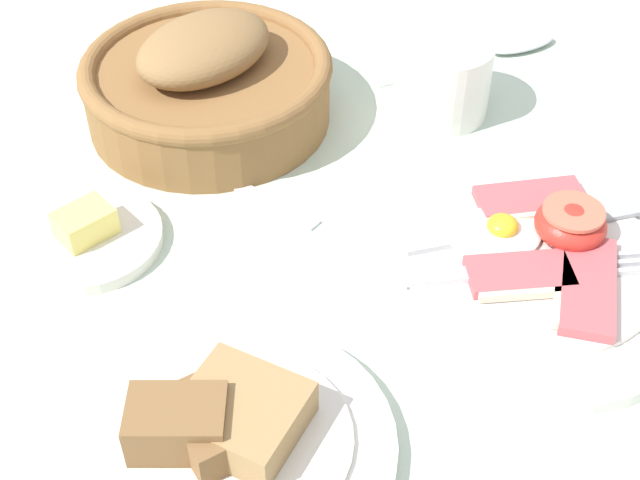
% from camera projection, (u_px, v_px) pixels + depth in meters
% --- Properties ---
extents(ground_plane, '(3.00, 3.00, 0.00)m').
position_uv_depth(ground_plane, '(470.00, 295.00, 0.63)').
color(ground_plane, '#B7CCB7').
extents(breakfast_plate, '(0.26, 0.26, 0.04)m').
position_uv_depth(breakfast_plate, '(529.00, 255.00, 0.64)').
color(breakfast_plate, silver).
rests_on(breakfast_plate, ground_plane).
extents(bread_plate, '(0.19, 0.19, 0.05)m').
position_uv_depth(bread_plate, '(233.00, 437.00, 0.52)').
color(bread_plate, silver).
rests_on(bread_plate, ground_plane).
extents(sugar_cup, '(0.08, 0.08, 0.07)m').
position_uv_depth(sugar_cup, '(443.00, 76.00, 0.77)').
color(sugar_cup, white).
rests_on(sugar_cup, ground_plane).
extents(bread_basket, '(0.21, 0.21, 0.09)m').
position_uv_depth(bread_basket, '(207.00, 82.00, 0.76)').
color(bread_basket, brown).
rests_on(bread_basket, ground_plane).
extents(butter_dish, '(0.11, 0.11, 0.03)m').
position_uv_depth(butter_dish, '(88.00, 236.00, 0.66)').
color(butter_dish, silver).
rests_on(butter_dish, ground_plane).
extents(teaspoon_by_saucer, '(0.19, 0.04, 0.01)m').
position_uv_depth(teaspoon_by_saucer, '(498.00, 50.00, 0.86)').
color(teaspoon_by_saucer, silver).
rests_on(teaspoon_by_saucer, ground_plane).
extents(teaspoon_near_cup, '(0.09, 0.19, 0.01)m').
position_uv_depth(teaspoon_near_cup, '(340.00, 235.00, 0.66)').
color(teaspoon_near_cup, silver).
rests_on(teaspoon_near_cup, ground_plane).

